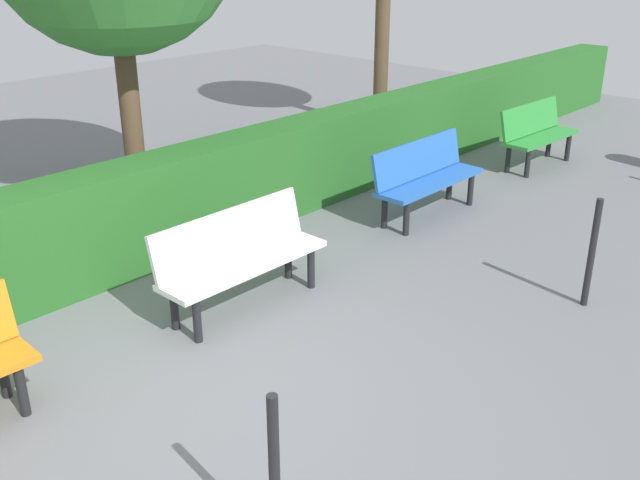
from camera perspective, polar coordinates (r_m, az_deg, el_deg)
The scene contains 7 objects.
ground_plane at distance 5.39m, azimuth -10.43°, elevation -12.16°, with size 24.20×24.20×0.00m, color slate.
bench_green at distance 10.64m, azimuth 16.55°, elevation 8.09°, with size 1.41×0.53×0.86m.
bench_blue at distance 8.46m, azimuth 8.23°, elevation 5.06°, with size 1.58×0.47×0.86m.
bench_white at distance 6.35m, azimuth -6.32°, elevation -1.13°, with size 1.63×0.47×0.86m.
hedge_row at distance 7.37m, azimuth -13.12°, elevation 2.21°, with size 20.20×0.52×1.04m, color #266023.
railing_post_mid at distance 6.72m, azimuth 20.46°, elevation -0.98°, with size 0.06×0.06×1.00m, color black.
railing_post_far at distance 3.94m, azimuth -3.57°, elevation -17.98°, with size 0.06×0.06×1.00m, color black.
Camera 1 is at (2.52, 3.63, 3.09)m, focal length 40.97 mm.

